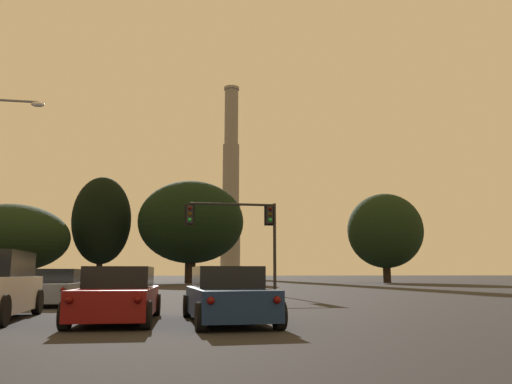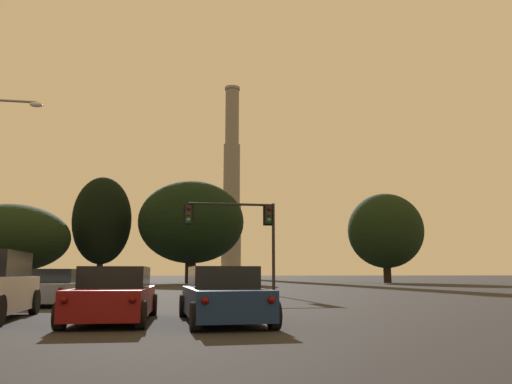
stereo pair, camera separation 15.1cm
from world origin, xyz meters
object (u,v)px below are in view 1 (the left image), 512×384
object	(u,v)px
sedan_center_lane_second	(119,296)
traffic_light_overhead_right	(244,224)
sedan_right_lane_second	(227,296)
smokestack	(231,201)
sedan_left_lane_front	(56,288)

from	to	relation	value
sedan_center_lane_second	traffic_light_overhead_right	bearing A→B (deg)	71.52
sedan_right_lane_second	traffic_light_overhead_right	bearing A→B (deg)	77.67
smokestack	sedan_right_lane_second	bearing A→B (deg)	-96.89
sedan_center_lane_second	smokestack	xyz separation A→B (m)	(16.45, 112.28, 19.06)
sedan_center_lane_second	sedan_right_lane_second	bearing A→B (deg)	-11.64
sedan_left_lane_front	traffic_light_overhead_right	bearing A→B (deg)	39.53
sedan_center_lane_second	traffic_light_overhead_right	world-z (taller)	traffic_light_overhead_right
sedan_right_lane_second	smokestack	distance (m)	115.37
sedan_left_lane_front	sedan_center_lane_second	xyz separation A→B (m)	(3.14, -7.51, 0.00)
sedan_right_lane_second	traffic_light_overhead_right	xyz separation A→B (m)	(2.72, 15.40, 3.41)
sedan_right_lane_second	sedan_center_lane_second	bearing A→B (deg)	163.97
traffic_light_overhead_right	smokestack	bearing A→B (deg)	83.61
sedan_left_lane_front	smokestack	bearing A→B (deg)	79.19
sedan_right_lane_second	sedan_center_lane_second	distance (m)	2.88
sedan_left_lane_front	smokestack	size ratio (longest dim) A/B	0.09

